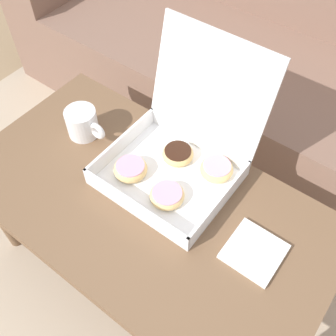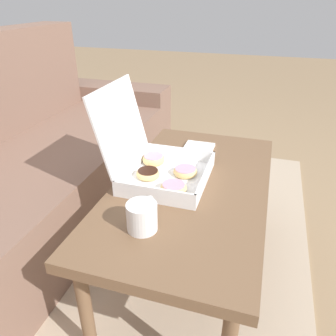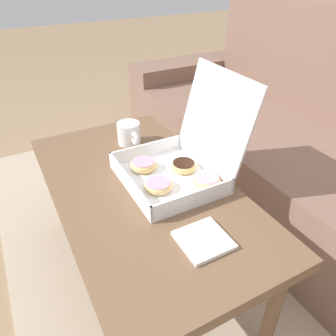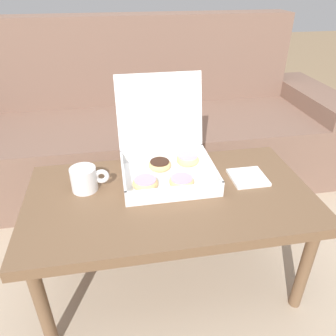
{
  "view_description": "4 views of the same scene",
  "coord_description": "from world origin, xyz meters",
  "px_view_note": "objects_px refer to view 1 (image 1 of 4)",
  "views": [
    {
      "loc": [
        0.41,
        -0.53,
        1.35
      ],
      "look_at": [
        0.01,
        -0.0,
        0.5
      ],
      "focal_mm": 42.0,
      "sensor_mm": 36.0,
      "label": 1
    },
    {
      "loc": [
        -1.06,
        -0.33,
        1.09
      ],
      "look_at": [
        0.01,
        -0.0,
        0.5
      ],
      "focal_mm": 35.0,
      "sensor_mm": 36.0,
      "label": 2
    },
    {
      "loc": [
        0.84,
        -0.45,
        1.12
      ],
      "look_at": [
        0.01,
        -0.0,
        0.5
      ],
      "focal_mm": 35.0,
      "sensor_mm": 36.0,
      "label": 3
    },
    {
      "loc": [
        -0.18,
        -1.06,
        1.15
      ],
      "look_at": [
        0.01,
        -0.0,
        0.5
      ],
      "focal_mm": 35.0,
      "sensor_mm": 36.0,
      "label": 4
    }
  ],
  "objects_px": {
    "coffee_mug": "(83,123)",
    "coffee_table": "(145,209)",
    "pastry_box": "(179,154)",
    "couch": "(283,72)"
  },
  "relations": [
    {
      "from": "pastry_box",
      "to": "coffee_table",
      "type": "bearing_deg",
      "value": -94.57
    },
    {
      "from": "coffee_table",
      "to": "pastry_box",
      "type": "bearing_deg",
      "value": 85.43
    },
    {
      "from": "coffee_table",
      "to": "coffee_mug",
      "type": "bearing_deg",
      "value": 164.82
    },
    {
      "from": "couch",
      "to": "coffee_mug",
      "type": "bearing_deg",
      "value": -110.15
    },
    {
      "from": "coffee_mug",
      "to": "coffee_table",
      "type": "bearing_deg",
      "value": -15.18
    },
    {
      "from": "pastry_box",
      "to": "coffee_mug",
      "type": "height_order",
      "value": "pastry_box"
    },
    {
      "from": "couch",
      "to": "coffee_table",
      "type": "bearing_deg",
      "value": -90.0
    },
    {
      "from": "coffee_table",
      "to": "pastry_box",
      "type": "distance_m",
      "value": 0.18
    },
    {
      "from": "coffee_table",
      "to": "pastry_box",
      "type": "xyz_separation_m",
      "value": [
        0.01,
        0.15,
        0.11
      ]
    },
    {
      "from": "coffee_table",
      "to": "coffee_mug",
      "type": "relative_size",
      "value": 7.46
    }
  ]
}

